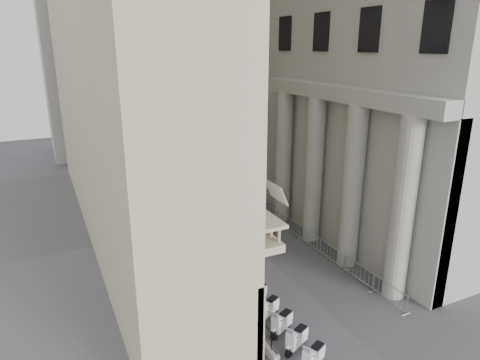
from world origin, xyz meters
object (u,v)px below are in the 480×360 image
object	(u,v)px
info_kiosk	(196,240)
pedestrian_a	(198,171)
security_tent	(178,192)
pedestrian_b	(201,176)
street_lamp	(163,145)

from	to	relation	value
info_kiosk	pedestrian_a	size ratio (longest dim) A/B	1.05
security_tent	pedestrian_a	size ratio (longest dim) A/B	2.34
pedestrian_b	pedestrian_a	bearing A→B (deg)	-60.34
security_tent	pedestrian_b	xyz separation A→B (m)	(5.16, 9.17, -1.94)
street_lamp	info_kiosk	world-z (taller)	street_lamp
pedestrian_a	pedestrian_b	bearing A→B (deg)	64.44
pedestrian_b	street_lamp	bearing A→B (deg)	71.54
security_tent	info_kiosk	distance (m)	5.04
info_kiosk	pedestrian_a	bearing A→B (deg)	68.16
security_tent	info_kiosk	xyz separation A→B (m)	(-0.32, -4.68, -1.85)
security_tent	pedestrian_a	distance (m)	12.34
security_tent	pedestrian_a	xyz separation A→B (m)	(5.53, 10.86, -1.90)
info_kiosk	pedestrian_b	size ratio (longest dim) A/B	1.10
security_tent	info_kiosk	size ratio (longest dim) A/B	2.23
pedestrian_a	security_tent	bearing A→B (deg)	49.67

